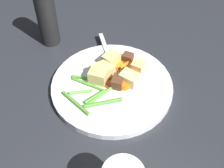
{
  "coord_description": "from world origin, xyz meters",
  "views": [
    {
      "loc": [
        -0.32,
        -0.3,
        0.5
      ],
      "look_at": [
        0.0,
        0.0,
        0.01
      ],
      "focal_mm": 47.36,
      "sensor_mm": 36.0,
      "label": 1
    }
  ],
  "objects_px": {
    "carrot_slice_3": "(132,74)",
    "carrot_slice_5": "(126,69)",
    "potato_chunk_3": "(111,59)",
    "pepper_mill": "(47,18)",
    "carrot_slice_2": "(124,84)",
    "potato_chunk_4": "(102,71)",
    "fork": "(109,58)",
    "potato_chunk_0": "(138,67)",
    "potato_chunk_1": "(108,70)",
    "carrot_slice_4": "(118,65)",
    "carrot_slice_0": "(105,67)",
    "potato_chunk_5": "(129,79)",
    "meat_chunk_0": "(126,73)",
    "meat_chunk_1": "(118,82)",
    "carrot_slice_1": "(132,67)",
    "potato_chunk_2": "(99,75)",
    "meat_chunk_2": "(128,57)",
    "dinner_plate": "(112,86)"
  },
  "relations": [
    {
      "from": "carrot_slice_0",
      "to": "potato_chunk_5",
      "type": "relative_size",
      "value": 0.84
    },
    {
      "from": "potato_chunk_4",
      "to": "meat_chunk_0",
      "type": "bearing_deg",
      "value": -49.91
    },
    {
      "from": "potato_chunk_1",
      "to": "potato_chunk_3",
      "type": "bearing_deg",
      "value": 31.43
    },
    {
      "from": "meat_chunk_0",
      "to": "potato_chunk_2",
      "type": "bearing_deg",
      "value": 143.41
    },
    {
      "from": "potato_chunk_0",
      "to": "potato_chunk_1",
      "type": "height_order",
      "value": "potato_chunk_0"
    },
    {
      "from": "carrot_slice_4",
      "to": "carrot_slice_3",
      "type": "bearing_deg",
      "value": -94.03
    },
    {
      "from": "carrot_slice_2",
      "to": "potato_chunk_4",
      "type": "relative_size",
      "value": 0.8
    },
    {
      "from": "carrot_slice_0",
      "to": "potato_chunk_3",
      "type": "distance_m",
      "value": 0.03
    },
    {
      "from": "carrot_slice_0",
      "to": "carrot_slice_5",
      "type": "bearing_deg",
      "value": -53.48
    },
    {
      "from": "carrot_slice_3",
      "to": "potato_chunk_4",
      "type": "relative_size",
      "value": 0.71
    },
    {
      "from": "meat_chunk_0",
      "to": "pepper_mill",
      "type": "height_order",
      "value": "pepper_mill"
    },
    {
      "from": "carrot_slice_2",
      "to": "carrot_slice_5",
      "type": "distance_m",
      "value": 0.05
    },
    {
      "from": "potato_chunk_1",
      "to": "pepper_mill",
      "type": "xyz_separation_m",
      "value": [
        -0.0,
        0.2,
        0.05
      ]
    },
    {
      "from": "carrot_slice_0",
      "to": "carrot_slice_4",
      "type": "relative_size",
      "value": 1.33
    },
    {
      "from": "carrot_slice_3",
      "to": "fork",
      "type": "distance_m",
      "value": 0.08
    },
    {
      "from": "meat_chunk_1",
      "to": "fork",
      "type": "height_order",
      "value": "meat_chunk_1"
    },
    {
      "from": "carrot_slice_1",
      "to": "carrot_slice_3",
      "type": "bearing_deg",
      "value": -138.19
    },
    {
      "from": "potato_chunk_0",
      "to": "potato_chunk_2",
      "type": "bearing_deg",
      "value": 149.59
    },
    {
      "from": "potato_chunk_2",
      "to": "meat_chunk_1",
      "type": "xyz_separation_m",
      "value": [
        0.02,
        -0.04,
        -0.0
      ]
    },
    {
      "from": "potato_chunk_5",
      "to": "potato_chunk_3",
      "type": "bearing_deg",
      "value": 75.59
    },
    {
      "from": "carrot_slice_1",
      "to": "meat_chunk_1",
      "type": "bearing_deg",
      "value": -170.67
    },
    {
      "from": "meat_chunk_1",
      "to": "pepper_mill",
      "type": "xyz_separation_m",
      "value": [
        0.01,
        0.24,
        0.05
      ]
    },
    {
      "from": "carrot_slice_1",
      "to": "potato_chunk_2",
      "type": "bearing_deg",
      "value": 158.09
    },
    {
      "from": "potato_chunk_0",
      "to": "pepper_mill",
      "type": "height_order",
      "value": "pepper_mill"
    },
    {
      "from": "dinner_plate",
      "to": "meat_chunk_2",
      "type": "bearing_deg",
      "value": 16.7
    },
    {
      "from": "carrot_slice_3",
      "to": "potato_chunk_5",
      "type": "distance_m",
      "value": 0.02
    },
    {
      "from": "carrot_slice_5",
      "to": "potato_chunk_3",
      "type": "distance_m",
      "value": 0.04
    },
    {
      "from": "carrot_slice_4",
      "to": "meat_chunk_0",
      "type": "bearing_deg",
      "value": -110.96
    },
    {
      "from": "carrot_slice_5",
      "to": "meat_chunk_1",
      "type": "bearing_deg",
      "value": -161.34
    },
    {
      "from": "carrot_slice_2",
      "to": "meat_chunk_0",
      "type": "bearing_deg",
      "value": 35.79
    },
    {
      "from": "meat_chunk_0",
      "to": "meat_chunk_1",
      "type": "distance_m",
      "value": 0.03
    },
    {
      "from": "meat_chunk_0",
      "to": "fork",
      "type": "xyz_separation_m",
      "value": [
        0.02,
        0.07,
        -0.01
      ]
    },
    {
      "from": "carrot_slice_0",
      "to": "meat_chunk_1",
      "type": "relative_size",
      "value": 1.08
    },
    {
      "from": "carrot_slice_2",
      "to": "meat_chunk_2",
      "type": "height_order",
      "value": "meat_chunk_2"
    },
    {
      "from": "carrot_slice_1",
      "to": "potato_chunk_2",
      "type": "relative_size",
      "value": 0.86
    },
    {
      "from": "potato_chunk_5",
      "to": "meat_chunk_1",
      "type": "xyz_separation_m",
      "value": [
        -0.02,
        0.01,
        -0.0
      ]
    },
    {
      "from": "dinner_plate",
      "to": "carrot_slice_4",
      "type": "xyz_separation_m",
      "value": [
        0.05,
        0.03,
        0.01
      ]
    },
    {
      "from": "carrot_slice_5",
      "to": "potato_chunk_5",
      "type": "bearing_deg",
      "value": -129.87
    },
    {
      "from": "potato_chunk_2",
      "to": "meat_chunk_1",
      "type": "distance_m",
      "value": 0.04
    },
    {
      "from": "potato_chunk_3",
      "to": "meat_chunk_1",
      "type": "xyz_separation_m",
      "value": [
        -0.04,
        -0.06,
        -0.0
      ]
    },
    {
      "from": "carrot_slice_3",
      "to": "pepper_mill",
      "type": "bearing_deg",
      "value": 97.66
    },
    {
      "from": "carrot_slice_4",
      "to": "potato_chunk_4",
      "type": "bearing_deg",
      "value": 175.08
    },
    {
      "from": "carrot_slice_1",
      "to": "meat_chunk_0",
      "type": "relative_size",
      "value": 1.6
    },
    {
      "from": "potato_chunk_4",
      "to": "meat_chunk_0",
      "type": "distance_m",
      "value": 0.05
    },
    {
      "from": "carrot_slice_4",
      "to": "carrot_slice_1",
      "type": "bearing_deg",
      "value": -63.5
    },
    {
      "from": "potato_chunk_3",
      "to": "pepper_mill",
      "type": "bearing_deg",
      "value": 99.98
    },
    {
      "from": "potato_chunk_1",
      "to": "potato_chunk_0",
      "type": "bearing_deg",
      "value": -41.59
    },
    {
      "from": "meat_chunk_0",
      "to": "meat_chunk_2",
      "type": "bearing_deg",
      "value": 35.13
    },
    {
      "from": "meat_chunk_0",
      "to": "fork",
      "type": "height_order",
      "value": "meat_chunk_0"
    },
    {
      "from": "carrot_slice_3",
      "to": "carrot_slice_5",
      "type": "bearing_deg",
      "value": 75.98
    }
  ]
}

